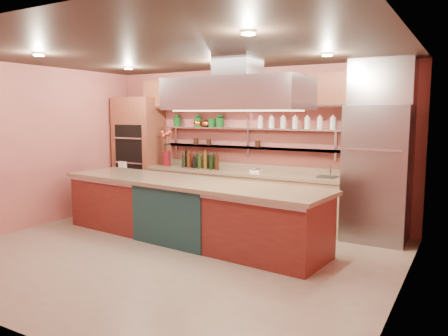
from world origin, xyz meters
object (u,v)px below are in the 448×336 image
Objects in this scene: flower_vase at (166,158)px; kitchen_scale at (256,170)px; refrigerator at (377,174)px; island at (187,210)px; green_canister at (212,123)px; copper_kettle at (206,123)px.

flower_vase is 1.69× the size of kitchen_scale.
refrigerator is 6.94× the size of flower_vase.
island is 14.87× the size of flower_vase.
green_canister is at bearing 173.71° from kitchen_scale.
flower_vase reaches higher than kitchen_scale.
flower_vase is at bearing -174.45° from kitchen_scale.
kitchen_scale is 1.08× the size of green_canister.
green_canister is (-0.56, 1.67, 1.33)m from island.
flower_vase is 1.76× the size of copper_kettle.
green_canister reaches higher than flower_vase.
kitchen_scale is at bearing 179.72° from refrigerator.
copper_kettle is at bearing 117.77° from island.
green_canister is at bearing 0.00° from copper_kettle.
refrigerator reaches higher than kitchen_scale.
refrigerator is 11.73× the size of kitchen_scale.
refrigerator is 12.69× the size of green_canister.
kitchen_scale is at bearing 0.00° from flower_vase.
kitchen_scale is 1.44m from copper_kettle.
green_canister reaches higher than kitchen_scale.
copper_kettle is 0.13m from green_canister.
island is 2.23m from copper_kettle.
green_canister is at bearing 175.79° from refrigerator.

